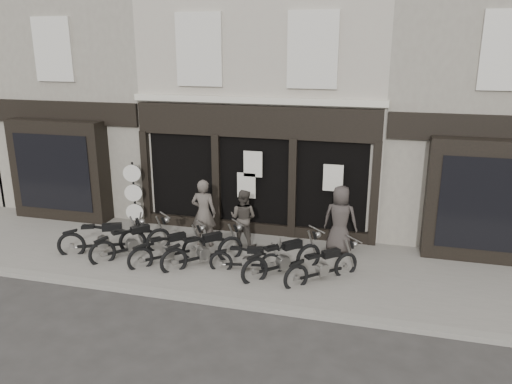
% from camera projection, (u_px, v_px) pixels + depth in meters
% --- Properties ---
extents(ground_plane, '(90.00, 90.00, 0.00)m').
position_uv_depth(ground_plane, '(223.00, 278.00, 12.32)').
color(ground_plane, '#2D2B28').
rests_on(ground_plane, ground).
extents(pavement, '(30.00, 4.20, 0.12)m').
position_uv_depth(pavement, '(234.00, 261.00, 13.13)').
color(pavement, slate).
rests_on(pavement, ground_plane).
extents(kerb, '(30.00, 0.25, 0.13)m').
position_uv_depth(kerb, '(205.00, 299.00, 11.14)').
color(kerb, gray).
rests_on(kerb, ground_plane).
extents(central_building, '(7.30, 6.22, 8.34)m').
position_uv_depth(central_building, '(278.00, 90.00, 16.67)').
color(central_building, '#A59E8D').
rests_on(central_building, ground).
extents(neighbour_left, '(5.60, 6.73, 8.34)m').
position_uv_depth(neighbour_left, '(109.00, 87.00, 18.24)').
color(neighbour_left, gray).
rests_on(neighbour_left, ground).
extents(neighbour_right, '(5.60, 6.73, 8.34)m').
position_uv_depth(neighbour_right, '(483.00, 96.00, 15.03)').
color(neighbour_right, gray).
rests_on(neighbour_right, ground).
extents(motorcycle_0, '(2.20, 1.25, 1.13)m').
position_uv_depth(motorcycle_0, '(103.00, 241.00, 13.44)').
color(motorcycle_0, black).
rests_on(motorcycle_0, ground).
extents(motorcycle_1, '(1.68, 1.88, 1.09)m').
position_uv_depth(motorcycle_1, '(132.00, 244.00, 13.26)').
color(motorcycle_1, black).
rests_on(motorcycle_1, ground).
extents(motorcycle_2, '(1.68, 1.68, 1.02)m').
position_uv_depth(motorcycle_2, '(169.00, 251.00, 12.88)').
color(motorcycle_2, black).
rests_on(motorcycle_2, ground).
extents(motorcycle_3, '(1.80, 1.80, 1.10)m').
position_uv_depth(motorcycle_3, '(204.00, 252.00, 12.72)').
color(motorcycle_3, black).
rests_on(motorcycle_3, ground).
extents(motorcycle_4, '(1.86, 0.62, 0.90)m').
position_uv_depth(motorcycle_4, '(247.00, 261.00, 12.39)').
color(motorcycle_4, black).
rests_on(motorcycle_4, ground).
extents(motorcycle_5, '(1.80, 1.84, 1.11)m').
position_uv_depth(motorcycle_5, '(283.00, 261.00, 12.20)').
color(motorcycle_5, black).
rests_on(motorcycle_5, ground).
extents(motorcycle_6, '(1.69, 1.62, 1.01)m').
position_uv_depth(motorcycle_6, '(323.00, 269.00, 11.88)').
color(motorcycle_6, black).
rests_on(motorcycle_6, ground).
extents(man_left, '(0.72, 0.49, 1.90)m').
position_uv_depth(man_left, '(204.00, 213.00, 13.76)').
color(man_left, '#4D463F').
rests_on(man_left, pavement).
extents(man_centre, '(0.87, 0.73, 1.62)m').
position_uv_depth(man_centre, '(243.00, 218.00, 13.79)').
color(man_centre, '#403A34').
rests_on(man_centre, pavement).
extents(man_right, '(0.96, 0.67, 1.86)m').
position_uv_depth(man_right, '(340.00, 220.00, 13.29)').
color(man_right, '#36302D').
rests_on(man_right, pavement).
extents(advert_sign_post, '(0.51, 0.34, 2.17)m').
position_uv_depth(advert_sign_post, '(134.00, 198.00, 15.16)').
color(advert_sign_post, black).
rests_on(advert_sign_post, ground).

